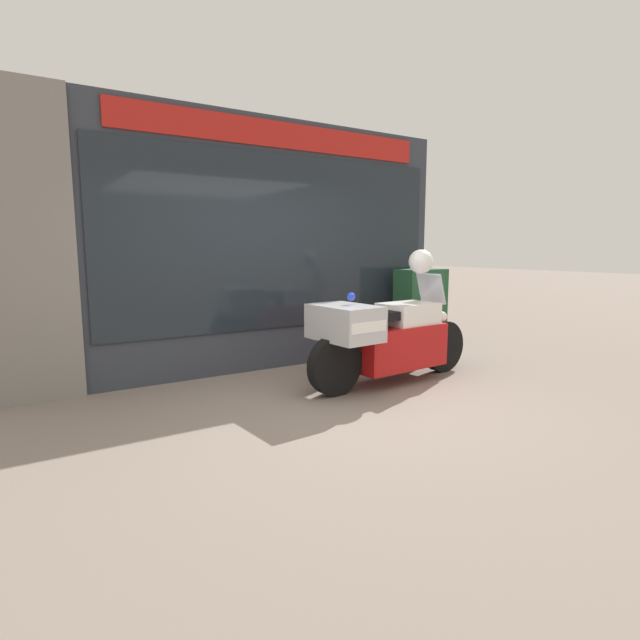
% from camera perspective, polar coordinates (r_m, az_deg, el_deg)
% --- Properties ---
extents(ground_plane, '(60.00, 60.00, 0.00)m').
position_cam_1_polar(ground_plane, '(5.07, 1.05, -10.05)').
color(ground_plane, gray).
extents(shop_building, '(5.97, 0.55, 3.23)m').
position_cam_1_polar(shop_building, '(6.41, -12.32, 8.35)').
color(shop_building, '#333842').
rests_on(shop_building, ground).
extents(window_display, '(4.52, 0.30, 1.98)m').
position_cam_1_polar(window_display, '(6.88, -5.35, -1.17)').
color(window_display, slate).
rests_on(window_display, ground).
extents(paramedic_motorcycle, '(2.44, 0.83, 1.28)m').
position_cam_1_polar(paramedic_motorcycle, '(5.85, 7.40, -1.87)').
color(paramedic_motorcycle, black).
rests_on(paramedic_motorcycle, ground).
extents(utility_cabinet, '(0.72, 0.41, 1.28)m').
position_cam_1_polar(utility_cabinet, '(7.54, 11.37, 0.85)').
color(utility_cabinet, '#1E4C2D').
rests_on(utility_cabinet, ground).
extents(white_helmet, '(0.29, 0.29, 0.29)m').
position_cam_1_polar(white_helmet, '(6.18, 11.45, 6.55)').
color(white_helmet, white).
rests_on(white_helmet, paramedic_motorcycle).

